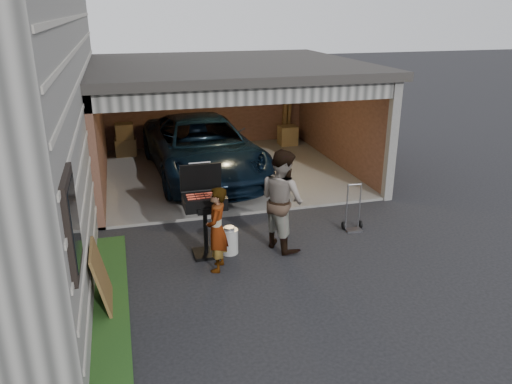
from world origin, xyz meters
TOP-DOWN VIEW (x-y plane):
  - ground at (0.00, 0.00)m, footprint 80.00×80.00m
  - groundcover_strip at (-2.25, -1.00)m, footprint 0.50×8.00m
  - garage at (0.76, 6.79)m, footprint 6.80×6.30m
  - minivan at (0.09, 6.24)m, footprint 2.80×5.53m
  - woman at (-0.50, 1.36)m, footprint 0.53×0.63m
  - man at (0.80, 1.88)m, footprint 0.98×1.10m
  - bbq_grill at (-0.60, 1.95)m, footprint 0.73×0.64m
  - propane_tank at (-0.18, 1.88)m, footprint 0.40×0.40m
  - plywood_panel at (-2.34, 0.68)m, footprint 0.24×0.88m
  - hand_truck at (2.41, 2.22)m, footprint 0.41×0.32m

SIDE VIEW (x-z plane):
  - ground at x=0.00m, z-range 0.00..0.00m
  - groundcover_strip at x=-2.25m, z-range 0.00..0.06m
  - hand_truck at x=2.41m, z-range -0.30..0.67m
  - propane_tank at x=-0.18m, z-range 0.00..0.46m
  - plywood_panel at x=-2.34m, z-range 0.00..0.97m
  - woman at x=-0.50m, z-range 0.00..1.47m
  - minivan at x=0.09m, z-range 0.00..1.50m
  - man at x=0.80m, z-range 0.00..1.86m
  - bbq_grill at x=-0.60m, z-range 0.15..1.78m
  - garage at x=0.76m, z-range 0.42..3.32m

